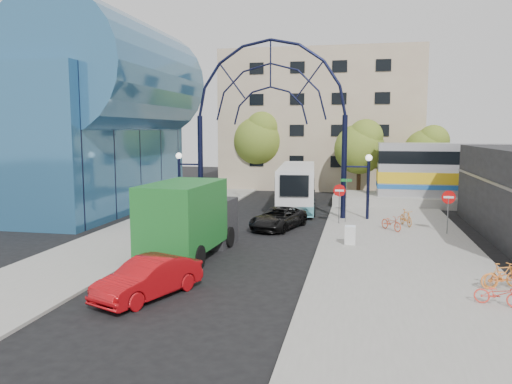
% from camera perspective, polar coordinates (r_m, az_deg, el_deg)
% --- Properties ---
extents(ground, '(120.00, 120.00, 0.00)m').
position_cam_1_polar(ground, '(21.39, -5.00, -9.23)').
color(ground, black).
rests_on(ground, ground).
extents(sidewalk_east, '(8.00, 56.00, 0.12)m').
position_cam_1_polar(sidewalk_east, '(24.48, 16.26, -7.24)').
color(sidewalk_east, gray).
rests_on(sidewalk_east, ground).
extents(plaza_west, '(5.00, 50.00, 0.12)m').
position_cam_1_polar(plaza_west, '(29.12, -13.97, -4.91)').
color(plaza_west, gray).
rests_on(plaza_west, ground).
extents(gateway_arch, '(13.64, 0.44, 12.10)m').
position_cam_1_polar(gateway_arch, '(34.28, 1.66, 11.34)').
color(gateway_arch, black).
rests_on(gateway_arch, ground).
extents(stop_sign, '(0.80, 0.07, 2.50)m').
position_cam_1_polar(stop_sign, '(31.93, 9.51, -0.23)').
color(stop_sign, slate).
rests_on(stop_sign, sidewalk_east).
extents(do_not_enter_sign, '(0.76, 0.07, 2.48)m').
position_cam_1_polar(do_not_enter_sign, '(30.36, 21.13, -1.02)').
color(do_not_enter_sign, slate).
rests_on(do_not_enter_sign, sidewalk_east).
extents(street_name_sign, '(0.70, 0.70, 2.80)m').
position_cam_1_polar(street_name_sign, '(32.50, 10.25, 0.12)').
color(street_name_sign, slate).
rests_on(street_name_sign, sidewalk_east).
extents(sandwich_board, '(0.55, 0.61, 0.99)m').
position_cam_1_polar(sandwich_board, '(26.17, 10.71, -4.63)').
color(sandwich_board, white).
rests_on(sandwich_board, sidewalk_east).
extents(transit_hall, '(16.50, 18.00, 14.50)m').
position_cam_1_polar(transit_hall, '(40.65, -20.06, 7.63)').
color(transit_hall, '#2C5F89').
rests_on(transit_hall, ground).
extents(apartment_block, '(20.00, 12.10, 14.00)m').
position_cam_1_polar(apartment_block, '(54.79, 7.57, 8.04)').
color(apartment_block, tan).
rests_on(apartment_block, ground).
extents(tree_north_a, '(4.48, 4.48, 7.00)m').
position_cam_1_polar(tree_north_a, '(45.61, 11.90, 5.16)').
color(tree_north_a, '#382314').
rests_on(tree_north_a, ground).
extents(tree_north_b, '(5.12, 5.12, 8.00)m').
position_cam_1_polar(tree_north_b, '(50.55, 0.43, 6.22)').
color(tree_north_b, '#382314').
rests_on(tree_north_b, ground).
extents(tree_north_c, '(4.16, 4.16, 6.50)m').
position_cam_1_polar(tree_north_c, '(48.03, 19.08, 4.62)').
color(tree_north_c, '#382314').
rests_on(tree_north_c, ground).
extents(city_bus, '(3.65, 12.04, 3.26)m').
position_cam_1_polar(city_bus, '(39.15, 4.73, 0.74)').
color(city_bus, silver).
rests_on(city_bus, ground).
extents(green_truck, '(3.11, 7.30, 3.61)m').
position_cam_1_polar(green_truck, '(24.16, -7.45, -2.98)').
color(green_truck, black).
rests_on(green_truck, ground).
extents(black_suv, '(3.42, 5.12, 1.31)m').
position_cam_1_polar(black_suv, '(30.55, 2.55, -3.01)').
color(black_suv, black).
rests_on(black_suv, ground).
extents(red_sedan, '(3.02, 4.58, 1.43)m').
position_cam_1_polar(red_sedan, '(18.58, -12.19, -9.59)').
color(red_sedan, '#A60A0F').
rests_on(red_sedan, ground).
extents(bike_near_a, '(1.51, 1.78, 0.92)m').
position_cam_1_polar(bike_near_a, '(30.56, 15.21, -3.39)').
color(bike_near_a, '#D24C2A').
rests_on(bike_near_a, sidewalk_east).
extents(bike_near_b, '(1.00, 1.74, 1.01)m').
position_cam_1_polar(bike_near_b, '(32.23, 16.76, -2.83)').
color(bike_near_b, orange).
rests_on(bike_near_b, sidewalk_east).
extents(bike_far_a, '(1.85, 0.71, 0.96)m').
position_cam_1_polar(bike_far_a, '(20.80, 26.75, -8.73)').
color(bike_far_a, orange).
rests_on(bike_far_a, sidewalk_east).
extents(bike_far_b, '(1.62, 1.06, 0.95)m').
position_cam_1_polar(bike_far_b, '(21.07, 26.31, -8.52)').
color(bike_far_b, orange).
rests_on(bike_far_b, sidewalk_east).
extents(bike_far_c, '(1.61, 0.97, 0.80)m').
position_cam_1_polar(bike_far_c, '(18.94, 25.96, -10.44)').
color(bike_far_c, '#EC3E2F').
rests_on(bike_far_c, sidewalk_east).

